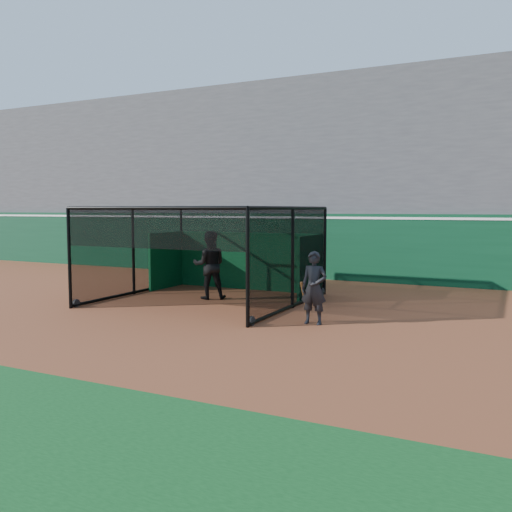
% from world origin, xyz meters
% --- Properties ---
extents(ground, '(120.00, 120.00, 0.00)m').
position_xyz_m(ground, '(0.00, 0.00, 0.00)').
color(ground, brown).
rests_on(ground, ground).
extents(outfield_wall, '(50.00, 0.50, 2.50)m').
position_xyz_m(outfield_wall, '(0.00, 8.50, 1.29)').
color(outfield_wall, '#0A3A1F').
rests_on(outfield_wall, ground).
extents(grandstand, '(50.00, 7.85, 8.95)m').
position_xyz_m(grandstand, '(0.00, 12.27, 4.48)').
color(grandstand, '#4C4C4F').
rests_on(grandstand, ground).
extents(batting_cage, '(5.47, 5.45, 2.71)m').
position_xyz_m(batting_cage, '(-0.54, 2.26, 1.35)').
color(batting_cage, black).
rests_on(batting_cage, ground).
extents(batter, '(1.24, 1.17, 2.03)m').
position_xyz_m(batter, '(-0.65, 2.57, 1.02)').
color(batter, black).
rests_on(batter, ground).
extents(on_deck_player, '(0.63, 0.43, 1.71)m').
position_xyz_m(on_deck_player, '(3.37, 0.56, 0.85)').
color(on_deck_player, black).
rests_on(on_deck_player, ground).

